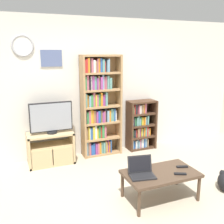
# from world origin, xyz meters

# --- Properties ---
(ground_plane) EXTENTS (18.00, 18.00, 0.00)m
(ground_plane) POSITION_xyz_m (0.00, 0.00, 0.00)
(ground_plane) COLOR #BCAD93
(wall_back) EXTENTS (6.58, 0.09, 2.60)m
(wall_back) POSITION_xyz_m (-0.01, 1.93, 1.31)
(wall_back) COLOR silver
(wall_back) RESTS_ON ground_plane
(tv_stand) EXTENTS (0.80, 0.41, 0.57)m
(tv_stand) POSITION_xyz_m (-0.89, 1.66, 0.29)
(tv_stand) COLOR tan
(tv_stand) RESTS_ON ground_plane
(television) EXTENTS (0.74, 0.18, 0.56)m
(television) POSITION_xyz_m (-0.86, 1.64, 0.85)
(television) COLOR black
(television) RESTS_ON tv_stand
(bookshelf_tall) EXTENTS (0.76, 0.28, 1.92)m
(bookshelf_tall) POSITION_xyz_m (0.06, 1.76, 0.95)
(bookshelf_tall) COLOR tan
(bookshelf_tall) RESTS_ON ground_plane
(bookshelf_short) EXTENTS (0.58, 0.31, 1.01)m
(bookshelf_short) POSITION_xyz_m (0.94, 1.74, 0.49)
(bookshelf_short) COLOR #472D1E
(bookshelf_short) RESTS_ON ground_plane
(coffee_table) EXTENTS (0.99, 0.57, 0.39)m
(coffee_table) POSITION_xyz_m (0.29, -0.08, 0.35)
(coffee_table) COLOR #4C3828
(coffee_table) RESTS_ON ground_plane
(laptop) EXTENTS (0.37, 0.32, 0.24)m
(laptop) POSITION_xyz_m (0.00, -0.05, 0.45)
(laptop) COLOR #232326
(laptop) RESTS_ON coffee_table
(remote_near_laptop) EXTENTS (0.17, 0.09, 0.02)m
(remote_near_laptop) POSITION_xyz_m (0.65, -0.06, 0.40)
(remote_near_laptop) COLOR black
(remote_near_laptop) RESTS_ON coffee_table
(remote_far_from_laptop) EXTENTS (0.16, 0.11, 0.02)m
(remote_far_from_laptop) POSITION_xyz_m (0.49, -0.23, 0.40)
(remote_far_from_laptop) COLOR black
(remote_far_from_laptop) RESTS_ON coffee_table
(cat) EXTENTS (0.30, 0.54, 0.27)m
(cat) POSITION_xyz_m (1.29, -0.22, 0.12)
(cat) COLOR black
(cat) RESTS_ON ground_plane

